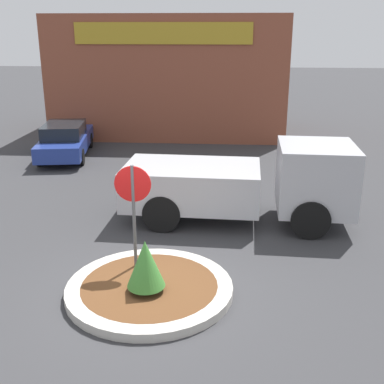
# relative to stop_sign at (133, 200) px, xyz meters

# --- Properties ---
(ground_plane) EXTENTS (120.00, 120.00, 0.00)m
(ground_plane) POSITION_rel_stop_sign_xyz_m (0.41, -0.77, -1.67)
(ground_plane) COLOR #38383A
(traffic_island) EXTENTS (3.29, 3.29, 0.18)m
(traffic_island) POSITION_rel_stop_sign_xyz_m (0.41, -0.77, -1.58)
(traffic_island) COLOR #BCB7AD
(traffic_island) RESTS_ON ground_plane
(stop_sign) EXTENTS (0.75, 0.07, 2.40)m
(stop_sign) POSITION_rel_stop_sign_xyz_m (0.00, 0.00, 0.00)
(stop_sign) COLOR #4C4C51
(stop_sign) RESTS_ON ground_plane
(island_shrub) EXTENTS (0.73, 0.73, 1.04)m
(island_shrub) POSITION_rel_stop_sign_xyz_m (0.39, -1.01, -0.92)
(island_shrub) COLOR brown
(island_shrub) RESTS_ON traffic_island
(utility_truck) EXTENTS (6.09, 2.48, 2.15)m
(utility_truck) POSITION_rel_stop_sign_xyz_m (2.40, 3.20, -0.59)
(utility_truck) COLOR #B2B2B7
(utility_truck) RESTS_ON ground_plane
(storefront_building) EXTENTS (10.93, 6.07, 5.60)m
(storefront_building) POSITION_rel_stop_sign_xyz_m (-0.97, 15.32, 1.13)
(storefront_building) COLOR brown
(storefront_building) RESTS_ON ground_plane
(parked_sedan_blue) EXTENTS (2.43, 4.90, 1.39)m
(parked_sedan_blue) POSITION_rel_stop_sign_xyz_m (-4.67, 9.64, -0.97)
(parked_sedan_blue) COLOR navy
(parked_sedan_blue) RESTS_ON ground_plane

